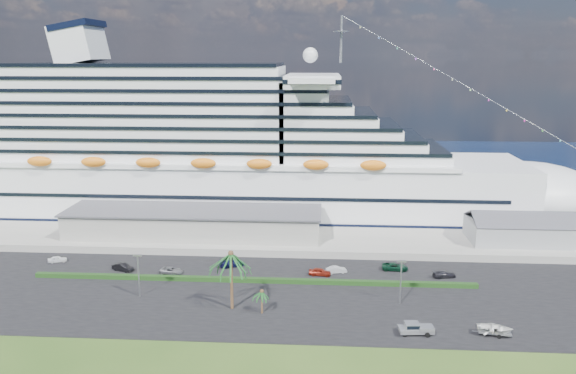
# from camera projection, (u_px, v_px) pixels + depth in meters

# --- Properties ---
(ground) EXTENTS (420.00, 420.00, 0.00)m
(ground) POSITION_uv_depth(u_px,v_px,m) (287.00, 321.00, 95.15)
(ground) COLOR #2A4818
(ground) RESTS_ON ground
(asphalt_lot) EXTENTS (140.00, 38.00, 0.12)m
(asphalt_lot) POSITION_uv_depth(u_px,v_px,m) (291.00, 294.00, 105.82)
(asphalt_lot) COLOR black
(asphalt_lot) RESTS_ON ground
(wharf) EXTENTS (240.00, 20.00, 1.80)m
(wharf) POSITION_uv_depth(u_px,v_px,m) (298.00, 240.00, 133.81)
(wharf) COLOR gray
(wharf) RESTS_ON ground
(water) EXTENTS (420.00, 160.00, 0.02)m
(water) POSITION_uv_depth(u_px,v_px,m) (308.00, 169.00, 221.44)
(water) COLOR black
(water) RESTS_ON ground
(cruise_ship) EXTENTS (191.00, 38.00, 54.00)m
(cruise_ship) POSITION_uv_depth(u_px,v_px,m) (224.00, 157.00, 154.84)
(cruise_ship) COLOR silver
(cruise_ship) RESTS_ON ground
(terminal_building) EXTENTS (61.00, 15.00, 6.30)m
(terminal_building) POSITION_uv_depth(u_px,v_px,m) (194.00, 222.00, 134.41)
(terminal_building) COLOR gray
(terminal_building) RESTS_ON wharf
(port_shed) EXTENTS (24.00, 12.31, 7.37)m
(port_shed) POSITION_uv_depth(u_px,v_px,m) (522.00, 231.00, 129.79)
(port_shed) COLOR gray
(port_shed) RESTS_ON wharf
(hedge) EXTENTS (88.00, 1.10, 0.90)m
(hedge) POSITION_uv_depth(u_px,v_px,m) (252.00, 280.00, 111.06)
(hedge) COLOR black
(hedge) RESTS_ON asphalt_lot
(lamp_post_left) EXTENTS (1.60, 0.35, 8.27)m
(lamp_post_left) POSITION_uv_depth(u_px,v_px,m) (138.00, 270.00, 103.43)
(lamp_post_left) COLOR gray
(lamp_post_left) RESTS_ON asphalt_lot
(lamp_post_right) EXTENTS (1.60, 0.35, 8.27)m
(lamp_post_right) POSITION_uv_depth(u_px,v_px,m) (401.00, 276.00, 100.47)
(lamp_post_right) COLOR gray
(lamp_post_right) RESTS_ON asphalt_lot
(palm_tall) EXTENTS (8.82, 8.82, 11.13)m
(palm_tall) POSITION_uv_depth(u_px,v_px,m) (231.00, 260.00, 97.55)
(palm_tall) COLOR #47301E
(palm_tall) RESTS_ON ground
(palm_short) EXTENTS (3.53, 3.53, 4.56)m
(palm_short) POSITION_uv_depth(u_px,v_px,m) (262.00, 294.00, 97.02)
(palm_short) COLOR #47301E
(palm_short) RESTS_ON ground
(parked_car_0) EXTENTS (4.21, 2.90, 1.33)m
(parked_car_0) POSITION_uv_depth(u_px,v_px,m) (57.00, 259.00, 121.76)
(parked_car_0) COLOR white
(parked_car_0) RESTS_ON asphalt_lot
(parked_car_1) EXTENTS (4.99, 3.24, 1.55)m
(parked_car_1) POSITION_uv_depth(u_px,v_px,m) (123.00, 267.00, 116.90)
(parked_car_1) COLOR black
(parked_car_1) RESTS_ON asphalt_lot
(parked_car_2) EXTENTS (4.86, 2.61, 1.30)m
(parked_car_2) POSITION_uv_depth(u_px,v_px,m) (171.00, 271.00, 115.39)
(parked_car_2) COLOR gray
(parked_car_2) RESTS_ON asphalt_lot
(parked_car_3) EXTENTS (5.85, 4.28, 1.57)m
(parked_car_3) POSITION_uv_depth(u_px,v_px,m) (232.00, 263.00, 119.29)
(parked_car_3) COLOR #11133D
(parked_car_3) RESTS_ON asphalt_lot
(parked_car_4) EXTENTS (4.70, 2.31, 1.54)m
(parked_car_4) POSITION_uv_depth(u_px,v_px,m) (320.00, 272.00, 114.41)
(parked_car_4) COLOR maroon
(parked_car_4) RESTS_ON asphalt_lot
(parked_car_5) EXTENTS (4.48, 2.48, 1.40)m
(parked_car_5) POSITION_uv_depth(u_px,v_px,m) (336.00, 270.00, 115.69)
(parked_car_5) COLOR silver
(parked_car_5) RESTS_ON asphalt_lot
(parked_car_6) EXTENTS (5.59, 2.92, 1.50)m
(parked_car_6) POSITION_uv_depth(u_px,v_px,m) (395.00, 267.00, 117.24)
(parked_car_6) COLOR #0C3320
(parked_car_6) RESTS_ON asphalt_lot
(parked_car_7) EXTENTS (5.02, 2.92, 1.37)m
(parked_car_7) POSITION_uv_depth(u_px,v_px,m) (444.00, 274.00, 113.45)
(parked_car_7) COLOR #242329
(parked_car_7) RESTS_ON asphalt_lot
(pickup_truck) EXTENTS (5.74, 2.53, 1.97)m
(pickup_truck) POSITION_uv_depth(u_px,v_px,m) (416.00, 328.00, 90.16)
(pickup_truck) COLOR black
(pickup_truck) RESTS_ON asphalt_lot
(boat_trailer) EXTENTS (6.60, 4.81, 1.84)m
(boat_trailer) POSITION_uv_depth(u_px,v_px,m) (495.00, 329.00, 89.70)
(boat_trailer) COLOR gray
(boat_trailer) RESTS_ON asphalt_lot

